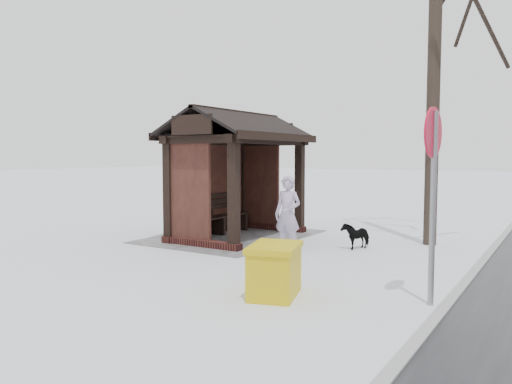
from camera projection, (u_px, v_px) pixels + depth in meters
The scene contains 8 objects.
ground at pixel (239, 237), 12.24m from camera, with size 120.00×120.00×0.00m, color silver.
kerb at pixel (482, 263), 9.31m from camera, with size 120.00×0.15×0.06m, color gray.
trampled_patch at pixel (232, 236), 12.34m from camera, with size 4.20×3.20×0.02m, color gray.
bus_shelter at pixel (233, 149), 12.16m from camera, with size 3.60×2.40×3.09m.
pedestrian at pixel (288, 214), 10.29m from camera, with size 0.58×0.38×1.59m, color #AD9FBA.
dog at pixel (356, 235), 10.76m from camera, with size 0.31×0.67×0.57m, color black.
grit_bin at pixel (275, 270), 7.11m from camera, with size 1.12×0.92×0.74m.
road_sign at pixel (433, 165), 6.58m from camera, with size 0.68×0.11×2.65m.
Camera 1 is at (10.03, 6.82, 2.01)m, focal length 35.00 mm.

